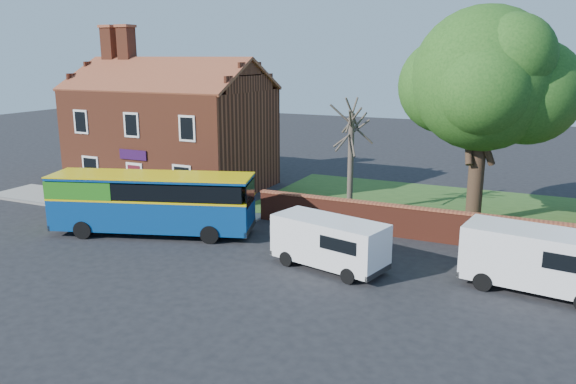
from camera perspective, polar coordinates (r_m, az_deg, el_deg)
The scene contains 11 objects.
ground at distance 26.06m, azimuth -13.76°, elevation -6.05°, with size 120.00×120.00×0.00m, color black.
pavement at distance 34.61m, azimuth -16.98°, elevation -1.27°, with size 18.00×3.50×0.12m, color gray.
kerb at distance 33.37m, azimuth -18.97°, elevation -1.94°, with size 18.00×0.15×0.14m, color slate.
grass_strip at distance 33.26m, azimuth 19.49°, elevation -2.12°, with size 26.00×12.00×0.04m, color #426B28.
shop_building at distance 38.35m, azimuth -11.66°, elevation 5.57°, with size 12.30×8.13×10.50m.
boundary_wall at distance 27.30m, azimuth 18.34°, elevation -3.67°, with size 22.00×0.38×1.60m.
bus at distance 28.46m, azimuth -14.21°, elevation -0.82°, with size 10.14×5.44×3.00m.
van_near at distance 23.28m, azimuth 4.25°, elevation -5.00°, with size 5.11×3.00×2.10m.
van_far at distance 22.91m, azimuth 24.20°, elevation -6.14°, with size 5.62×2.86×2.36m.
large_tree at distance 30.35m, azimuth 19.45°, elevation 10.35°, with size 9.10×7.20×11.10m.
bare_tree at distance 31.08m, azimuth 6.39°, elevation 3.43°, with size 2.30×2.74×6.13m.
Camera 1 is at (15.59, -19.04, 8.60)m, focal length 35.00 mm.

